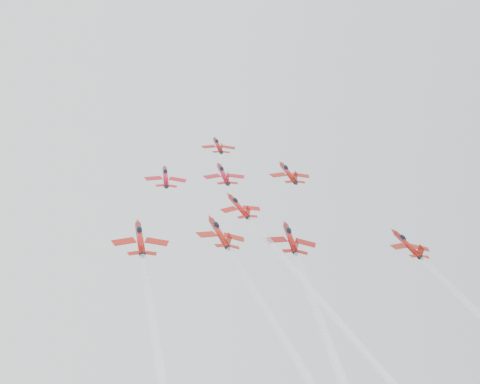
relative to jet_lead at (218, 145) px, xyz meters
name	(u,v)px	position (x,y,z in m)	size (l,w,h in m)	color
jet_lead	(218,145)	(0.00, 0.00, 0.00)	(9.00, 11.35, 7.77)	maroon
jet_row2_left	(165,176)	(-16.96, -18.39, -11.89)	(9.21, 11.63, 7.96)	#B11020
jet_row2_center	(223,173)	(-3.08, -15.73, -10.17)	(9.63, 12.16, 8.32)	#A81020
jet_row2_right	(288,172)	(14.01, -13.39, -8.65)	(10.19, 12.86, 8.80)	maroon
jet_center	(314,340)	(-3.70, -65.53, -42.46)	(8.82, 81.13, 53.05)	#B11510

